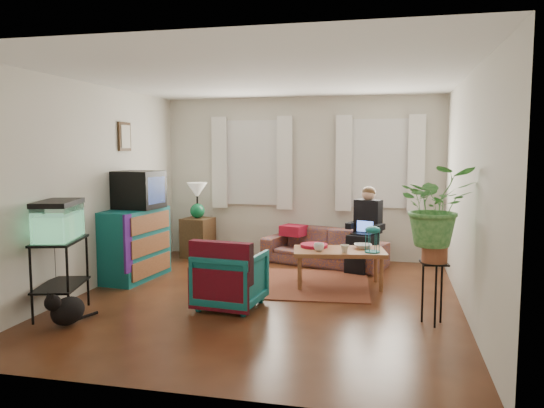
% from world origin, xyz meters
% --- Properties ---
extents(floor, '(4.50, 5.00, 0.01)m').
position_xyz_m(floor, '(0.00, 0.00, 0.00)').
color(floor, '#4F2B14').
rests_on(floor, ground).
extents(ceiling, '(4.50, 5.00, 0.01)m').
position_xyz_m(ceiling, '(0.00, 0.00, 2.60)').
color(ceiling, white).
rests_on(ceiling, wall_back).
extents(wall_back, '(4.50, 0.01, 2.60)m').
position_xyz_m(wall_back, '(0.00, 2.50, 1.30)').
color(wall_back, silver).
rests_on(wall_back, floor).
extents(wall_front, '(4.50, 0.01, 2.60)m').
position_xyz_m(wall_front, '(0.00, -2.50, 1.30)').
color(wall_front, silver).
rests_on(wall_front, floor).
extents(wall_left, '(0.01, 5.00, 2.60)m').
position_xyz_m(wall_left, '(-2.25, 0.00, 1.30)').
color(wall_left, silver).
rests_on(wall_left, floor).
extents(wall_right, '(0.01, 5.00, 2.60)m').
position_xyz_m(wall_right, '(2.25, 0.00, 1.30)').
color(wall_right, silver).
rests_on(wall_right, floor).
extents(window_left, '(1.08, 0.04, 1.38)m').
position_xyz_m(window_left, '(-0.80, 2.48, 1.55)').
color(window_left, white).
rests_on(window_left, wall_back).
extents(window_right, '(1.08, 0.04, 1.38)m').
position_xyz_m(window_right, '(1.25, 2.48, 1.55)').
color(window_right, white).
rests_on(window_right, wall_back).
extents(curtains_left, '(1.36, 0.06, 1.50)m').
position_xyz_m(curtains_left, '(-0.80, 2.40, 1.55)').
color(curtains_left, white).
rests_on(curtains_left, wall_back).
extents(curtains_right, '(1.36, 0.06, 1.50)m').
position_xyz_m(curtains_right, '(1.25, 2.40, 1.55)').
color(curtains_right, white).
rests_on(curtains_right, wall_back).
extents(picture_frame, '(0.04, 0.32, 0.40)m').
position_xyz_m(picture_frame, '(-2.21, 0.85, 1.95)').
color(picture_frame, '#3D2616').
rests_on(picture_frame, wall_left).
extents(area_rug, '(2.13, 1.76, 0.01)m').
position_xyz_m(area_rug, '(0.19, 0.77, 0.01)').
color(area_rug, brown).
rests_on(area_rug, floor).
extents(sofa, '(2.01, 1.30, 0.73)m').
position_xyz_m(sofa, '(0.44, 2.05, 0.37)').
color(sofa, brown).
rests_on(sofa, floor).
extents(seated_person, '(0.63, 0.70, 1.12)m').
position_xyz_m(seated_person, '(1.08, 1.83, 0.56)').
color(seated_person, black).
rests_on(seated_person, sofa).
extents(side_table, '(0.51, 0.51, 0.65)m').
position_xyz_m(side_table, '(-1.65, 2.13, 0.32)').
color(side_table, '#412D18').
rests_on(side_table, floor).
extents(table_lamp, '(0.38, 0.38, 0.59)m').
position_xyz_m(table_lamp, '(-1.65, 2.13, 0.92)').
color(table_lamp, white).
rests_on(table_lamp, side_table).
extents(dresser, '(0.64, 1.12, 0.96)m').
position_xyz_m(dresser, '(-1.99, 0.58, 0.48)').
color(dresser, '#105161').
rests_on(dresser, floor).
extents(crt_tv, '(0.64, 0.59, 0.51)m').
position_xyz_m(crt_tv, '(-1.96, 0.69, 1.22)').
color(crt_tv, black).
rests_on(crt_tv, dresser).
extents(aquarium_stand, '(0.59, 0.82, 0.82)m').
position_xyz_m(aquarium_stand, '(-2.00, -1.05, 0.41)').
color(aquarium_stand, black).
rests_on(aquarium_stand, floor).
extents(aquarium, '(0.53, 0.74, 0.43)m').
position_xyz_m(aquarium, '(-2.00, -1.05, 1.04)').
color(aquarium, '#7FD899').
rests_on(aquarium, aquarium_stand).
extents(black_cat, '(0.40, 0.49, 0.37)m').
position_xyz_m(black_cat, '(-1.72, -1.35, 0.18)').
color(black_cat, black).
rests_on(black_cat, floor).
extents(armchair, '(0.75, 0.72, 0.71)m').
position_xyz_m(armchair, '(-0.30, -0.38, 0.35)').
color(armchair, '#135474').
rests_on(armchair, floor).
extents(serape_throw, '(0.72, 0.24, 0.58)m').
position_xyz_m(serape_throw, '(-0.33, -0.65, 0.50)').
color(serape_throw, '#9E0A0A').
rests_on(serape_throw, armchair).
extents(coffee_table, '(1.26, 0.84, 0.48)m').
position_xyz_m(coffee_table, '(0.80, 0.80, 0.24)').
color(coffee_table, brown).
rests_on(coffee_table, floor).
extents(cup_a, '(0.15, 0.15, 0.10)m').
position_xyz_m(cup_a, '(0.56, 0.65, 0.54)').
color(cup_a, white).
rests_on(cup_a, coffee_table).
extents(cup_b, '(0.12, 0.12, 0.10)m').
position_xyz_m(cup_b, '(0.89, 0.62, 0.53)').
color(cup_b, beige).
rests_on(cup_b, coffee_table).
extents(bowl, '(0.27, 0.27, 0.06)m').
position_xyz_m(bowl, '(1.09, 0.96, 0.51)').
color(bowl, white).
rests_on(bowl, coffee_table).
extents(snack_tray, '(0.42, 0.42, 0.04)m').
position_xyz_m(snack_tray, '(0.46, 0.90, 0.50)').
color(snack_tray, '#B21414').
rests_on(snack_tray, coffee_table).
extents(birdcage, '(0.22, 0.22, 0.34)m').
position_xyz_m(birdcage, '(1.23, 0.71, 0.65)').
color(birdcage, '#115B6B').
rests_on(birdcage, coffee_table).
extents(plant_stand, '(0.31, 0.31, 0.65)m').
position_xyz_m(plant_stand, '(1.89, -0.48, 0.32)').
color(plant_stand, black).
rests_on(plant_stand, floor).
extents(potted_plant, '(0.82, 0.74, 0.82)m').
position_xyz_m(potted_plant, '(1.89, -0.48, 1.09)').
color(potted_plant, '#599947').
rests_on(potted_plant, plant_stand).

